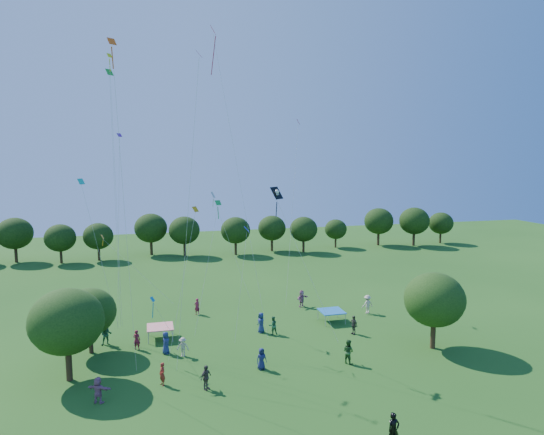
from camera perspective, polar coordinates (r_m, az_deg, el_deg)
The scene contains 37 objects.
near_tree_west at distance 37.05m, azimuth -23.02°, elevation -11.19°, with size 5.07×5.07×6.56m.
near_tree_north at distance 41.62m, azimuth -20.68°, elevation -10.33°, with size 4.14×4.14×5.27m.
near_tree_east at distance 41.87m, azimuth 18.57°, elevation -9.14°, with size 4.87×4.87×6.30m.
treeline at distance 77.91m, azimuth -8.83°, elevation -1.41°, with size 88.01×8.77×6.77m.
tent_red_stripe at distance 43.75m, azimuth -13.03°, elevation -12.44°, with size 2.20×2.20×1.10m.
tent_blue at distance 47.07m, azimuth 7.03°, elevation -10.89°, with size 2.20×2.20×1.10m.
man_in_black at distance 29.25m, azimuth 14.12°, elevation -23.06°, with size 0.71×0.46×1.90m, color black.
crowd_person_0 at distance 37.13m, azimuth -1.25°, elevation -16.28°, with size 0.80×0.43×1.62m, color #1A204D.
crowd_person_1 at distance 42.03m, azimuth -15.63°, elevation -13.68°, with size 0.61×0.39×1.63m, color maroon.
crowd_person_2 at distance 43.73m, azimuth 0.10°, elevation -12.57°, with size 0.80×0.43×1.63m, color #2A633A.
crowd_person_3 at distance 50.09m, azimuth 11.16°, elevation -9.98°, with size 1.22×0.55×1.87m, color #C3AF9C.
crowd_person_4 at distance 34.52m, azimuth -7.79°, elevation -18.16°, with size 1.00×0.45×1.70m, color #483D39.
crowd_person_5 at distance 34.46m, azimuth -19.77°, elevation -18.56°, with size 1.60×0.57×1.72m, color #A66187.
crowd_person_6 at distance 40.65m, azimuth -12.39°, elevation -14.19°, with size 0.88×0.48×1.78m, color navy.
crowd_person_7 at distance 49.42m, azimuth -8.82°, elevation -10.30°, with size 0.61×0.39×1.64m, color maroon.
crowd_person_8 at distance 38.50m, azimuth 8.95°, elevation -15.30°, with size 0.91×0.49×1.85m, color #295223.
crowd_person_9 at distance 39.93m, azimuth -10.45°, elevation -14.74°, with size 0.99×0.45×1.52m, color #BBAB95.
crowd_person_10 at distance 44.35m, azimuth 9.57°, elevation -12.35°, with size 0.99×0.45×1.68m, color #413D34.
crowd_person_11 at distance 51.31m, azimuth 3.52°, elevation -9.49°, with size 1.66×0.59×1.77m, color #9E5C82.
crowd_person_12 at distance 44.13m, azimuth -1.29°, elevation -12.25°, with size 0.90×0.48×1.82m, color navy.
crowd_person_13 at distance 35.64m, azimuth -12.79°, elevation -17.52°, with size 0.59×0.38×1.59m, color maroon.
crowd_person_14 at distance 43.61m, azimuth -18.92°, elevation -12.88°, with size 0.91×0.49×1.84m, color #255737.
pirate_kite at distance 37.23m, azimuth 0.74°, elevation 2.49°, with size 4.91×3.07×11.97m.
red_high_kite at distance 39.91m, azimuth -5.80°, elevation 14.72°, with size 3.70×4.64×24.57m.
small_kite_0 at distance 52.00m, azimuth 2.82°, elevation 6.99°, with size 3.72×7.62×18.35m.
small_kite_1 at distance 30.14m, azimuth -17.51°, elevation 8.21°, with size 0.86×3.21×20.86m.
small_kite_2 at distance 50.61m, azimuth -17.88°, elevation -3.71°, with size 6.81×3.96×6.56m.
small_kite_3 at distance 43.51m, azimuth -18.30°, elevation 9.51°, with size 0.68×2.92×21.61m.
small_kite_4 at distance 38.93m, azimuth -3.19°, elevation -3.29°, with size 1.74×2.73×8.70m.
small_kite_5 at distance 43.54m, azimuth -17.57°, elevation 2.58°, with size 0.83×3.37×16.30m.
small_kite_6 at distance 44.34m, azimuth -6.19°, elevation 0.43°, with size 3.81×1.71×11.12m.
small_kite_7 at distance 42.25m, azimuth -20.73°, elevation 0.52°, with size 2.78×0.92×12.52m.
small_kite_8 at distance 31.06m, azimuth -9.35°, elevation 7.87°, with size 2.01×1.28×20.70m.
small_kite_9 at distance 34.98m, azimuth -9.68°, elevation -2.96°, with size 2.50×1.69×10.75m.
small_kite_10 at distance 42.18m, azimuth -18.14°, elevation 8.28°, with size 0.45×0.89×22.55m.
small_kite_11 at distance 40.51m, azimuth -6.84°, elevation -1.24°, with size 2.70×2.78×10.66m.
small_kite_12 at distance 38.53m, azimuth -13.62°, elevation -10.10°, with size 1.72×1.75×3.76m.
Camera 1 is at (-9.04, -21.28, 15.57)m, focal length 32.00 mm.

